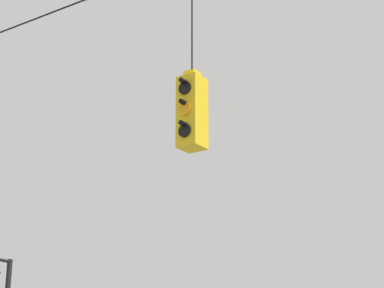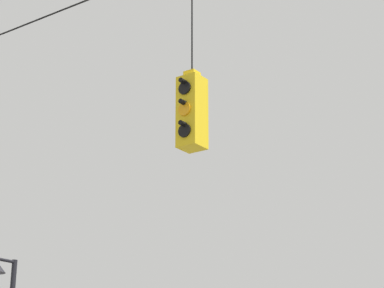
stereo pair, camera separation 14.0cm
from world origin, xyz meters
name	(u,v)px [view 2 (the right image)]	position (x,y,z in m)	size (l,w,h in m)	color
span_wire	(51,9)	(0.00, -0.04, 8.35)	(16.85, 0.03, 0.36)	black
traffic_light_near_left_pole	(192,111)	(3.07, -0.04, 5.69)	(0.34, 0.58, 3.16)	yellow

